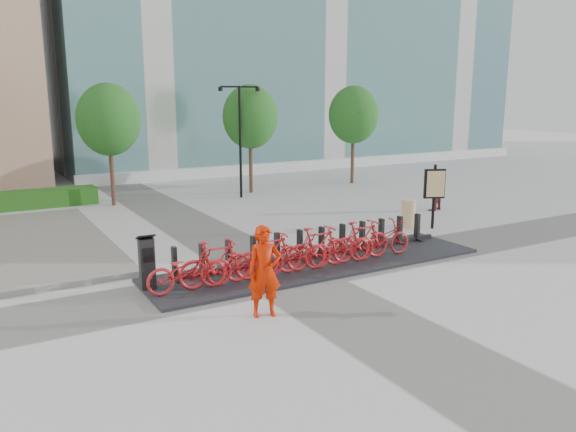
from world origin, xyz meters
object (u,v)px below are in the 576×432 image
bike_0 (187,270)px  pedestrian (434,190)px  worker_red (265,271)px  map_sign (434,187)px  construction_barrel (408,213)px  kiosk (147,262)px

bike_0 → pedestrian: 12.89m
worker_red → map_sign: 9.75m
worker_red → construction_barrel: 9.55m
kiosk → construction_barrel: bearing=15.1°
worker_red → pedestrian: worker_red is taller
kiosk → construction_barrel: (9.95, 2.08, -0.23)m
bike_0 → kiosk: 1.00m
bike_0 → map_sign: map_sign is taller
bike_0 → pedestrian: size_ratio=1.15×
bike_0 → worker_red: worker_red is taller
construction_barrel → worker_red: bearing=-149.8°
worker_red → construction_barrel: size_ratio=1.99×
kiosk → worker_red: worker_red is taller
kiosk → worker_red: 3.21m
construction_barrel → map_sign: map_sign is taller
map_sign → bike_0: bearing=-143.6°
kiosk → worker_red: size_ratio=0.69×
pedestrian → map_sign: size_ratio=0.75×
bike_0 → kiosk: kiosk is taller
bike_0 → map_sign: bearing=-77.9°
worker_red → pedestrian: size_ratio=1.15×
bike_0 → worker_red: bearing=-155.0°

